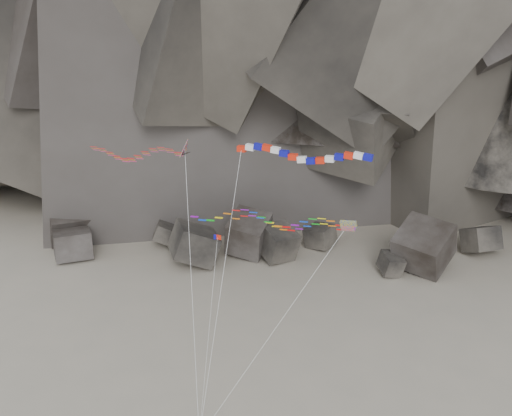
% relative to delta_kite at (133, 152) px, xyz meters
% --- Properties ---
extents(boulder_field, '(62.33, 16.36, 7.00)m').
position_rel_delta_kite_xyz_m(boulder_field, '(4.53, 30.09, -19.66)').
color(boulder_field, '#47423F').
rests_on(boulder_field, ground).
extents(delta_kite, '(10.38, 7.49, 21.59)m').
position_rel_delta_kite_xyz_m(delta_kite, '(0.00, 0.00, 0.00)').
color(delta_kite, red).
rests_on(delta_kite, ground).
extents(banner_kite, '(11.71, 7.15, 21.34)m').
position_rel_delta_kite_xyz_m(banner_kite, '(13.08, -1.09, 0.62)').
color(banner_kite, red).
rests_on(banner_kite, ground).
extents(parafoil_kite, '(12.32, 4.03, 17.09)m').
position_rel_delta_kite_xyz_m(parafoil_kite, '(10.68, -3.20, -3.56)').
color(parafoil_kite, '#D5BE0B').
rests_on(parafoil_kite, ground).
extents(pennant_kite, '(0.62, 6.05, 14.15)m').
position_rel_delta_kite_xyz_m(pennant_kite, '(6.67, -1.80, -8.27)').
color(pennant_kite, red).
rests_on(pennant_kite, ground).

